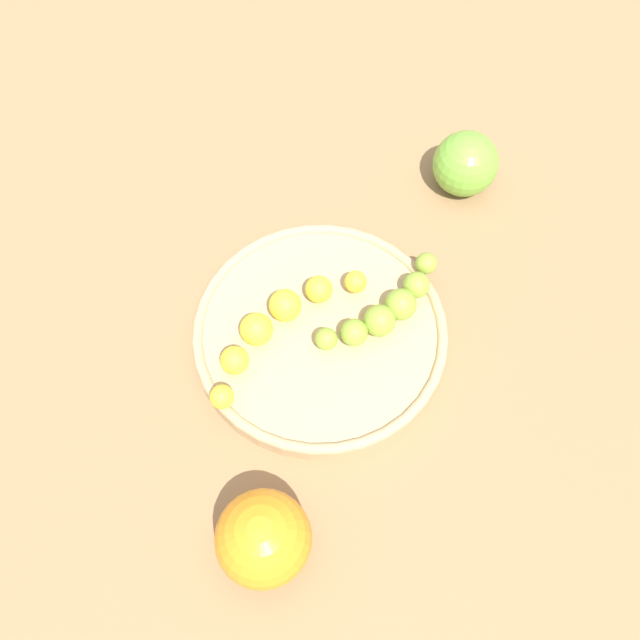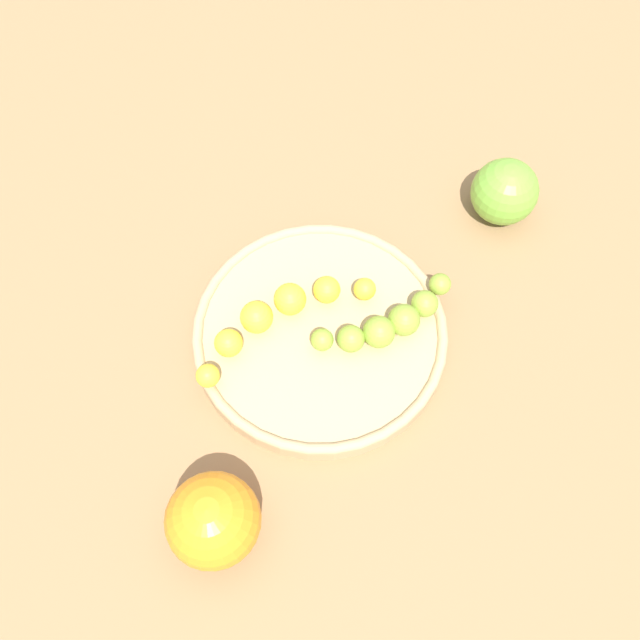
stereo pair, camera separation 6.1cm
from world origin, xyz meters
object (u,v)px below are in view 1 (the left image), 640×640
(banana_yellow, at_px, (277,323))
(orange_fruit, at_px, (263,538))
(banana_green, at_px, (386,309))
(apple_green, at_px, (465,164))
(fruit_bowl, at_px, (320,333))

(banana_yellow, bearing_deg, orange_fruit, 134.32)
(banana_green, relative_size, apple_green, 2.02)
(banana_green, bearing_deg, fruit_bowl, -117.41)
(orange_fruit, relative_size, apple_green, 1.12)
(fruit_bowl, distance_m, banana_green, 0.07)
(fruit_bowl, bearing_deg, orange_fruit, -121.14)
(banana_green, height_order, apple_green, apple_green)
(orange_fruit, bearing_deg, fruit_bowl, 58.86)
(fruit_bowl, xyz_separation_m, apple_green, (0.20, 0.13, 0.02))
(banana_yellow, relative_size, orange_fruit, 2.23)
(banana_yellow, relative_size, apple_green, 2.49)
(fruit_bowl, height_order, banana_yellow, banana_yellow)
(fruit_bowl, xyz_separation_m, banana_green, (0.06, -0.01, 0.02))
(banana_yellow, xyz_separation_m, banana_green, (0.10, -0.02, -0.00))
(orange_fruit, height_order, apple_green, orange_fruit)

